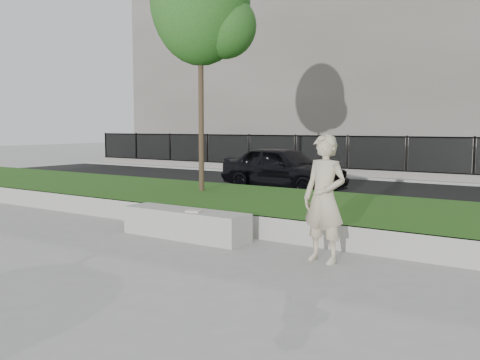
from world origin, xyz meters
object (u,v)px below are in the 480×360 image
Objects in this scene: man at (324,199)px; young_tree at (204,4)px; stone_bench at (185,224)px; car_dark at (283,168)px; book at (194,211)px.

young_tree is at bearing 154.38° from man.
man reaches higher than stone_bench.
young_tree is at bearing -173.54° from car_dark.
car_dark is (-1.87, 6.61, 0.46)m from stone_bench.
book is 0.04× the size of young_tree.
stone_bench is 9.64× the size of book.
man is at bearing -14.62° from book.
book is (0.28, -0.11, 0.26)m from stone_bench.
stone_bench is 5.76m from young_tree.
young_tree is 1.54× the size of car_dark.
man is at bearing -138.52° from car_dark.
car_dark is (-2.15, 6.72, 0.20)m from book.
stone_bench is 1.32× the size of man.
man is (2.71, -0.15, 0.67)m from stone_bench.
stone_bench is at bearing -57.34° from young_tree.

